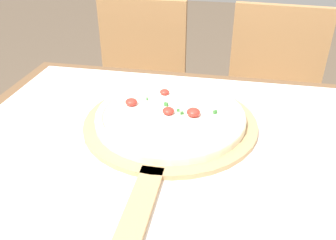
{
  "coord_description": "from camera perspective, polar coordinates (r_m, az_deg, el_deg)",
  "views": [
    {
      "loc": [
        0.08,
        -0.57,
        1.22
      ],
      "look_at": [
        -0.05,
        0.11,
        0.8
      ],
      "focal_mm": 38.0,
      "sensor_mm": 36.0,
      "label": 1
    }
  ],
  "objects": [
    {
      "name": "chair_right",
      "position": [
        1.55,
        16.11,
        2.78
      ],
      "size": [
        0.43,
        0.43,
        0.9
      ],
      "rotation": [
        0.0,
        0.0,
        -0.08
      ],
      "color": "#A37547",
      "rests_on": "ground_plane"
    },
    {
      "name": "dining_table",
      "position": [
        0.81,
        2.35,
        -13.99
      ],
      "size": [
        1.1,
        0.93,
        0.77
      ],
      "color": "brown",
      "rests_on": "ground_plane"
    },
    {
      "name": "towel_cloth",
      "position": [
        0.73,
        2.55,
        -6.94
      ],
      "size": [
        1.02,
        0.85,
        0.0
      ],
      "color": "silver",
      "rests_on": "dining_table"
    },
    {
      "name": "pizza",
      "position": [
        0.84,
        0.39,
        0.74
      ],
      "size": [
        0.35,
        0.35,
        0.04
      ],
      "color": "beige",
      "rests_on": "pizza_peel"
    },
    {
      "name": "chair_left",
      "position": [
        1.59,
        -4.56,
        4.71
      ],
      "size": [
        0.41,
        0.41,
        0.9
      ],
      "rotation": [
        0.0,
        0.0,
        0.01
      ],
      "color": "#A37547",
      "rests_on": "ground_plane"
    },
    {
      "name": "pizza_peel",
      "position": [
        0.83,
        0.1,
        -1.15
      ],
      "size": [
        0.41,
        0.64,
        0.01
      ],
      "color": "tan",
      "rests_on": "towel_cloth"
    }
  ]
}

